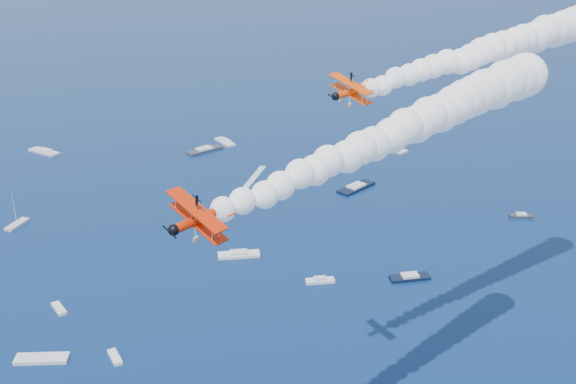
{
  "coord_description": "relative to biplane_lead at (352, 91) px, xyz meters",
  "views": [
    {
      "loc": [
        -15.22,
        -52.07,
        82.11
      ],
      "look_at": [
        -7.54,
        26.77,
        48.34
      ],
      "focal_mm": 44.39,
      "sensor_mm": 36.0,
      "label": 1
    }
  ],
  "objects": [
    {
      "name": "biplane_lead",
      "position": [
        0.0,
        0.0,
        0.0
      ],
      "size": [
        9.9,
        10.75,
        6.35
      ],
      "primitive_type": null,
      "rotation": [
        -0.18,
        0.07,
        3.67
      ],
      "color": "#FF4505"
    },
    {
      "name": "biplane_trail",
      "position": [
        -20.37,
        -28.21,
        -4.94
      ],
      "size": [
        11.09,
        11.73,
        7.22
      ],
      "primitive_type": null,
      "rotation": [
        -0.25,
        0.07,
        3.79
      ],
      "color": "red"
    },
    {
      "name": "smoke_trail_lead",
      "position": [
        27.23,
        16.03,
        2.42
      ],
      "size": [
        66.33,
        59.14,
        11.51
      ],
      "primitive_type": null,
      "rotation": [
        0.0,
        0.0,
        3.67
      ],
      "color": "white"
    },
    {
      "name": "smoke_trail_trail",
      "position": [
        4.88,
        -9.21,
        -2.52
      ],
      "size": [
        66.54,
        64.3,
        11.51
      ],
      "primitive_type": null,
      "rotation": [
        0.0,
        0.0,
        3.79
      ],
      "color": "white"
    },
    {
      "name": "spectator_boats",
      "position": [
        -2.52,
        77.37,
        -56.46
      ],
      "size": [
        206.05,
        177.67,
        0.7
      ],
      "color": "white",
      "rests_on": "ground"
    },
    {
      "name": "boat_wakes",
      "position": [
        -58.48,
        57.75,
        -56.78
      ],
      "size": [
        113.41,
        124.54,
        0.04
      ],
      "color": "white",
      "rests_on": "ground"
    }
  ]
}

